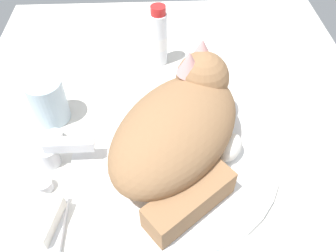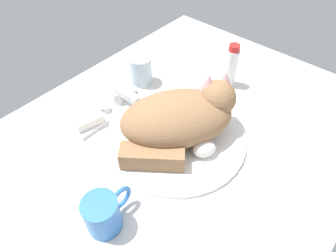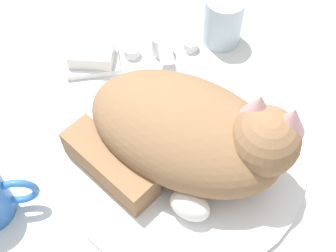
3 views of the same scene
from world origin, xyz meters
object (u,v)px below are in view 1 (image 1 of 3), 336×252
Objects in this scene: rinse_cup at (48,101)px; faucet at (55,154)px; toothpaste_bottle at (159,38)px; soap_bar at (40,219)px; cat at (181,126)px.

faucet is at bearing -166.40° from rinse_cup.
rinse_cup is (11.00, 2.66, 1.93)cm from faucet.
soap_bar is at bearing 154.75° from toothpaste_bottle.
toothpaste_bottle is at bearing -25.25° from soap_bar.
toothpaste_bottle is (16.68, -21.20, 2.00)cm from rinse_cup.
cat is 3.73× the size of rinse_cup.
rinse_cup is 1.21× the size of soap_bar.
soap_bar is 0.53× the size of toothpaste_bottle.
toothpaste_bottle reaches higher than soap_bar.
cat is at bearing -59.27° from soap_bar.
soap_bar is at bearing 179.11° from faucet.
cat is (0.83, -21.43, 5.01)cm from faucet.
cat is 26.33cm from rinse_cup.
rinse_cup is at bearing 128.19° from toothpaste_bottle.
soap_bar is at bearing 120.73° from cat.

